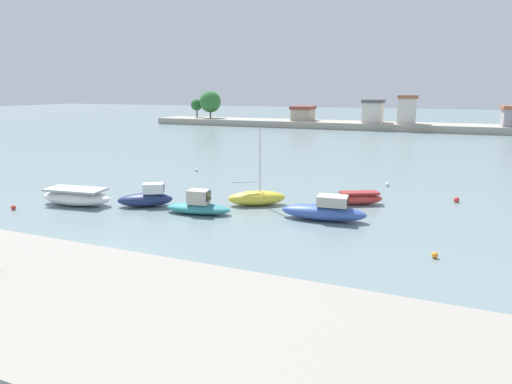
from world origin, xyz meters
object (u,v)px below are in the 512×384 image
(mooring_buoy_3, at_px, (196,170))
(mooring_buoy_4, at_px, (387,184))
(moored_boat_2, at_px, (198,206))
(mooring_buoy_0, at_px, (457,200))
(mooring_buoy_2, at_px, (435,255))
(moored_boat_1, at_px, (147,198))
(moored_boat_5, at_px, (359,198))
(mooring_buoy_1, at_px, (13,207))
(moored_boat_3, at_px, (257,198))
(moored_boat_0, at_px, (76,197))
(moored_boat_4, at_px, (325,211))

(mooring_buoy_3, bearing_deg, mooring_buoy_4, 0.19)
(moored_boat_2, xyz_separation_m, mooring_buoy_0, (16.59, 9.91, -0.33))
(mooring_buoy_2, relative_size, mooring_buoy_3, 0.99)
(moored_boat_2, relative_size, mooring_buoy_2, 14.88)
(mooring_buoy_0, xyz_separation_m, mooring_buoy_3, (-24.53, 3.68, -0.04))
(moored_boat_1, xyz_separation_m, moored_boat_5, (14.27, 6.35, -0.15))
(moored_boat_1, height_order, mooring_buoy_2, moored_boat_1)
(moored_boat_1, xyz_separation_m, moored_boat_2, (4.45, -0.26, -0.07))
(mooring_buoy_2, bearing_deg, mooring_buoy_1, -176.88)
(moored_boat_3, xyz_separation_m, mooring_buoy_4, (8.34, 10.09, -0.38))
(moored_boat_0, relative_size, mooring_buoy_0, 14.07)
(mooring_buoy_0, distance_m, mooring_buoy_3, 24.81)
(moored_boat_3, bearing_deg, moored_boat_4, -47.69)
(mooring_buoy_0, distance_m, mooring_buoy_4, 6.55)
(moored_boat_1, relative_size, moored_boat_5, 1.13)
(moored_boat_2, relative_size, mooring_buoy_4, 13.66)
(moored_boat_2, relative_size, mooring_buoy_1, 14.46)
(mooring_buoy_2, bearing_deg, mooring_buoy_4, 103.12)
(moored_boat_1, relative_size, mooring_buoy_3, 12.80)
(mooring_buoy_3, bearing_deg, moored_boat_4, -35.97)
(mooring_buoy_2, relative_size, mooring_buoy_4, 0.92)
(moored_boat_5, bearing_deg, mooring_buoy_3, 132.85)
(mooring_buoy_0, height_order, mooring_buoy_1, mooring_buoy_0)
(moored_boat_0, distance_m, mooring_buoy_4, 25.57)
(moored_boat_4, bearing_deg, moored_boat_1, -178.46)
(mooring_buoy_1, distance_m, mooring_buoy_4, 29.73)
(mooring_buoy_2, bearing_deg, moored_boat_4, 146.89)
(mooring_buoy_1, bearing_deg, mooring_buoy_3, 75.12)
(moored_boat_5, distance_m, mooring_buoy_0, 7.53)
(moored_boat_1, relative_size, mooring_buoy_2, 12.93)
(moored_boat_4, distance_m, mooring_buoy_4, 12.24)
(mooring_buoy_3, relative_size, mooring_buoy_4, 0.93)
(moored_boat_5, relative_size, mooring_buoy_1, 11.10)
(moored_boat_4, relative_size, mooring_buoy_3, 17.46)
(mooring_buoy_1, height_order, mooring_buoy_3, mooring_buoy_1)
(moored_boat_4, relative_size, moored_boat_5, 1.54)
(mooring_buoy_4, bearing_deg, mooring_buoy_1, -143.38)
(moored_boat_0, bearing_deg, mooring_buoy_1, -146.19)
(mooring_buoy_0, height_order, mooring_buoy_4, mooring_buoy_0)
(moored_boat_3, distance_m, mooring_buoy_3, 14.76)
(moored_boat_0, xyz_separation_m, moored_boat_2, (9.48, 1.35, -0.07))
(moored_boat_0, relative_size, mooring_buoy_3, 17.58)
(moored_boat_5, bearing_deg, mooring_buoy_0, 0.29)
(moored_boat_4, distance_m, moored_boat_5, 5.07)
(moored_boat_3, distance_m, mooring_buoy_1, 17.30)
(moored_boat_1, xyz_separation_m, moored_boat_3, (7.32, 3.30, -0.04))
(mooring_buoy_3, xyz_separation_m, mooring_buoy_4, (19.16, 0.06, 0.01))
(mooring_buoy_3, height_order, mooring_buoy_4, mooring_buoy_4)
(moored_boat_0, bearing_deg, moored_boat_2, 1.15)
(moored_boat_3, xyz_separation_m, mooring_buoy_2, (12.13, -6.13, -0.39))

